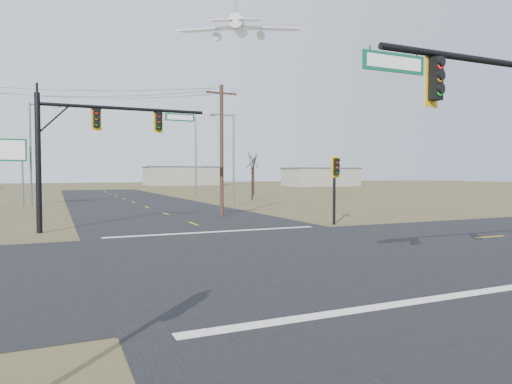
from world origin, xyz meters
TOP-DOWN VIEW (x-y plane):
  - ground at (0.00, 0.00)m, footprint 320.00×320.00m
  - road_ew at (0.00, 0.00)m, footprint 160.00×14.00m
  - road_ns at (0.00, 0.00)m, footprint 14.00×160.00m
  - stop_bar_near at (0.00, -7.50)m, footprint 12.00×0.40m
  - stop_bar_far at (0.00, 7.50)m, footprint 12.00×0.40m
  - mast_arm_far at (-6.00, 11.08)m, footprint 9.35×0.48m
  - pedestal_signal_ne at (8.08, 7.99)m, footprint 0.60×0.52m
  - utility_pole_near at (3.37, 16.05)m, footprint 2.40×0.28m
  - highway_sign at (-12.27, 34.19)m, footprint 3.54×0.23m
  - streetlight_a at (8.45, 27.30)m, footprint 2.61×0.32m
  - streetlight_b at (9.99, 46.26)m, footprint 3.11×0.41m
  - streetlight_c at (-10.02, 35.32)m, footprint 2.92×0.48m
  - bare_tree_c at (14.37, 35.74)m, footprint 2.71×2.71m
  - bare_tree_d at (19.19, 46.32)m, footprint 2.70×2.70m
  - warehouse_mid at (25.00, 110.00)m, footprint 20.00×12.00m
  - warehouse_right at (55.00, 85.00)m, footprint 18.00×10.00m
  - jet_airliner at (29.30, 77.48)m, footprint 23.83×24.24m

SIDE VIEW (x-z plane):
  - ground at x=0.00m, z-range 0.00..0.00m
  - road_ew at x=0.00m, z-range 0.00..0.02m
  - road_ns at x=0.00m, z-range 0.00..0.02m
  - stop_bar_near at x=0.00m, z-range 0.03..0.03m
  - stop_bar_far at x=0.00m, z-range 0.03..0.03m
  - warehouse_right at x=55.00m, z-range 0.00..4.50m
  - warehouse_mid at x=25.00m, z-range 0.00..5.00m
  - pedestal_signal_ne at x=8.08m, z-range 1.01..5.37m
  - highway_sign at x=-12.27m, z-range 1.33..7.97m
  - bare_tree_c at x=14.37m, z-range 1.78..8.04m
  - utility_pole_near at x=3.37m, z-range 0.18..9.98m
  - streetlight_a at x=8.45m, z-range 0.57..9.91m
  - bare_tree_d at x=19.19m, z-range 2.01..8.60m
  - mast_arm_far at x=-6.00m, z-range 1.66..9.23m
  - streetlight_c at x=-10.02m, z-range 0.64..11.06m
  - streetlight_b at x=9.99m, z-range 0.69..11.79m
  - jet_airliner at x=29.30m, z-range 29.63..40.93m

